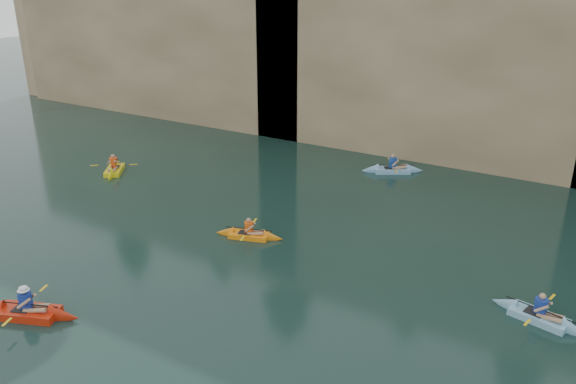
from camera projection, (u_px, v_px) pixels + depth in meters
The scene contains 11 objects.
ground at pixel (128, 364), 15.62m from camera, with size 160.00×160.00×0.00m, color black.
cliff at pixel (453, 39), 37.35m from camera, with size 70.00×16.00×12.00m, color tan.
cliff_slab_west at pixel (153, 43), 41.32m from camera, with size 26.00×2.40×10.56m, color tan.
cliff_slab_center at pixel (451, 60), 30.60m from camera, with size 24.00×2.40×11.40m, color tan.
sea_cave_west at pixel (171, 92), 41.04m from camera, with size 4.50×1.00×4.00m, color black.
sea_cave_center at pixel (344, 122), 34.46m from camera, with size 3.50×1.00×3.20m, color black.
main_kayaker at pixel (28, 312), 17.72m from camera, with size 3.54×2.23×1.30m.
kayaker_orange at pixel (249, 235), 23.01m from camera, with size 2.93×2.09×1.09m.
kayaker_ltblue_near at pixel (539, 316), 17.52m from camera, with size 3.14×2.34×1.21m.
kayaker_yellow at pixel (114, 170), 30.52m from camera, with size 2.45×2.99×1.28m.
kayaker_ltblue_mid at pixel (392, 170), 30.52m from camera, with size 3.28×2.42×1.28m.
Camera 1 is at (10.43, -8.65, 10.17)m, focal length 35.00 mm.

